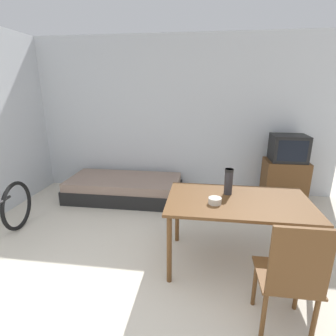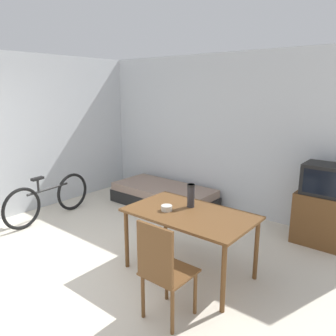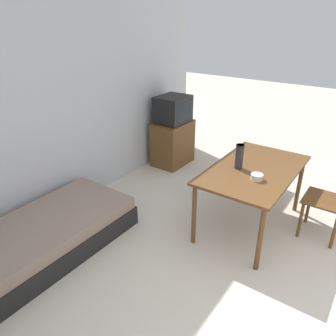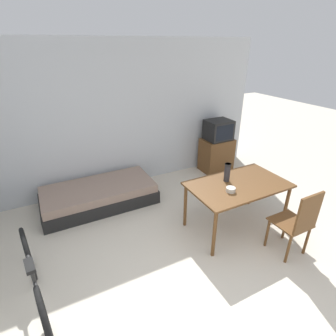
# 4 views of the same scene
# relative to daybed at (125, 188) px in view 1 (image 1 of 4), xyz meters

# --- Properties ---
(wall_back) EXTENTS (5.73, 0.06, 2.70)m
(wall_back) POSITION_rel_daybed_xyz_m (0.71, 0.57, 1.17)
(wall_back) COLOR silver
(wall_back) RESTS_ON ground_plane
(daybed) EXTENTS (1.93, 0.92, 0.37)m
(daybed) POSITION_rel_daybed_xyz_m (0.00, 0.00, 0.00)
(daybed) COLOR black
(daybed) RESTS_ON ground_plane
(tv) EXTENTS (0.65, 0.47, 1.14)m
(tv) POSITION_rel_daybed_xyz_m (2.66, 0.20, 0.35)
(tv) COLOR brown
(tv) RESTS_ON ground_plane
(dining_table) EXTENTS (1.44, 0.86, 0.76)m
(dining_table) POSITION_rel_daybed_xyz_m (1.70, -1.57, 0.50)
(dining_table) COLOR brown
(dining_table) RESTS_ON ground_plane
(wooden_chair) EXTENTS (0.43, 0.43, 0.99)m
(wooden_chair) POSITION_rel_daybed_xyz_m (1.99, -2.40, 0.37)
(wooden_chair) COLOR brown
(wooden_chair) RESTS_ON ground_plane
(thermos_flask) EXTENTS (0.09, 0.09, 0.28)m
(thermos_flask) POSITION_rel_daybed_xyz_m (1.60, -1.41, 0.73)
(thermos_flask) COLOR #2D2D33
(thermos_flask) RESTS_ON dining_table
(mate_bowl) EXTENTS (0.13, 0.13, 0.06)m
(mate_bowl) POSITION_rel_daybed_xyz_m (1.46, -1.69, 0.61)
(mate_bowl) COLOR beige
(mate_bowl) RESTS_ON dining_table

